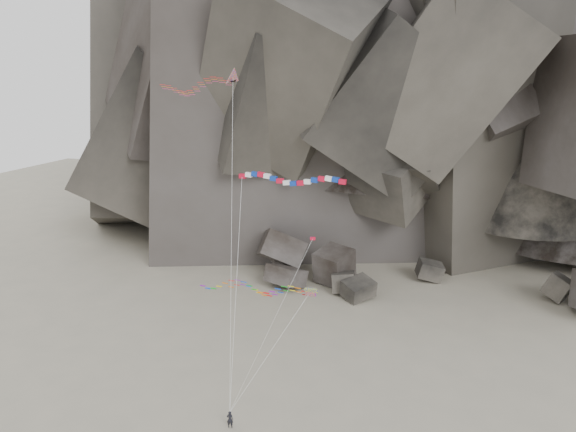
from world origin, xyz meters
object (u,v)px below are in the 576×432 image
(kite_flyer, at_px, (230,418))
(banner_kite, at_px, (290,180))
(pennant_kite, at_px, (293,280))
(delta_kite, at_px, (192,86))
(parafoil_kite, at_px, (250,287))

(kite_flyer, xyz_separation_m, banner_kite, (3.34, 8.59, 22.06))
(pennant_kite, bearing_deg, delta_kite, 136.10)
(delta_kite, bearing_deg, banner_kite, 13.23)
(delta_kite, bearing_deg, kite_flyer, -29.04)
(parafoil_kite, height_order, pennant_kite, pennant_kite)
(kite_flyer, height_order, parafoil_kite, parafoil_kite)
(pennant_kite, bearing_deg, parafoil_kite, 126.55)
(delta_kite, height_order, parafoil_kite, delta_kite)
(delta_kite, relative_size, parafoil_kite, 2.26)
(delta_kite, xyz_separation_m, banner_kite, (11.50, -2.11, -8.93))
(kite_flyer, distance_m, pennant_kite, 14.73)
(kite_flyer, height_order, pennant_kite, pennant_kite)
(delta_kite, distance_m, banner_kite, 14.71)
(kite_flyer, distance_m, parafoil_kite, 13.45)
(parafoil_kite, bearing_deg, delta_kite, 173.64)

